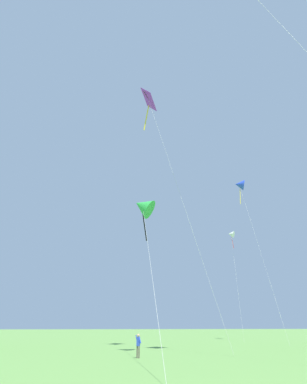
{
  "coord_description": "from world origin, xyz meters",
  "views": [
    {
      "loc": [
        -2.93,
        -4.48,
        1.48
      ],
      "look_at": [
        3.01,
        23.92,
        13.59
      ],
      "focal_mm": 30.18,
      "sensor_mm": 36.0,
      "label": 1
    }
  ],
  "objects_px": {
    "kite_white_distant": "(231,234)",
    "kite_blue_delta": "(240,185)",
    "kite_green_small": "(143,206)",
    "person_child_small": "(138,343)",
    "kite_purple_streamer": "(149,108)"
  },
  "relations": [
    {
      "from": "person_child_small",
      "to": "kite_green_small",
      "type": "bearing_deg",
      "value": 76.71
    },
    {
      "from": "kite_white_distant",
      "to": "kite_blue_delta",
      "type": "height_order",
      "value": "kite_blue_delta"
    },
    {
      "from": "kite_purple_streamer",
      "to": "kite_white_distant",
      "type": "bearing_deg",
      "value": 48.79
    },
    {
      "from": "kite_white_distant",
      "to": "kite_green_small",
      "type": "distance_m",
      "value": 25.54
    },
    {
      "from": "kite_purple_streamer",
      "to": "kite_blue_delta",
      "type": "bearing_deg",
      "value": 40.01
    },
    {
      "from": "person_child_small",
      "to": "kite_purple_streamer",
      "type": "bearing_deg",
      "value": 73.92
    },
    {
      "from": "kite_green_small",
      "to": "person_child_small",
      "type": "relative_size",
      "value": 10.59
    },
    {
      "from": "kite_white_distant",
      "to": "kite_purple_streamer",
      "type": "bearing_deg",
      "value": -131.21
    },
    {
      "from": "kite_green_small",
      "to": "kite_blue_delta",
      "type": "relative_size",
      "value": 0.62
    },
    {
      "from": "kite_white_distant",
      "to": "kite_purple_streamer",
      "type": "distance_m",
      "value": 23.4
    },
    {
      "from": "kite_green_small",
      "to": "person_child_small",
      "type": "height_order",
      "value": "kite_green_small"
    },
    {
      "from": "kite_purple_streamer",
      "to": "person_child_small",
      "type": "height_order",
      "value": "kite_purple_streamer"
    },
    {
      "from": "kite_white_distant",
      "to": "kite_green_small",
      "type": "bearing_deg",
      "value": -128.73
    },
    {
      "from": "kite_white_distant",
      "to": "kite_blue_delta",
      "type": "distance_m",
      "value": 7.23
    },
    {
      "from": "kite_green_small",
      "to": "kite_white_distant",
      "type": "bearing_deg",
      "value": 51.27
    }
  ]
}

